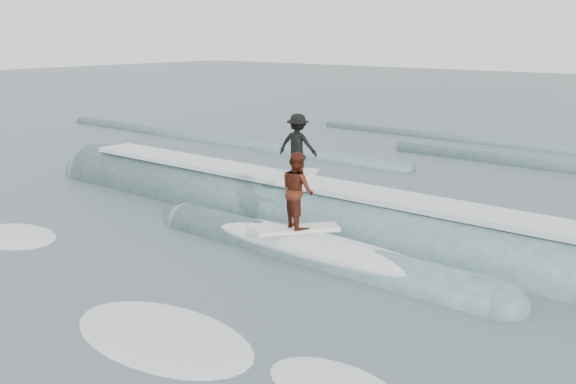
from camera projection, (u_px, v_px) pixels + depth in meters
The scene contains 6 objects.
ground at pixel (128, 290), 13.27m from camera, with size 160.00×160.00×0.00m, color #395054.
breaking_wave at pixel (311, 227), 17.49m from camera, with size 22.61×3.93×2.31m.
surfer_black at pixel (298, 147), 17.69m from camera, with size 1.23×2.07×1.81m.
surfer_red at pixel (298, 194), 15.11m from camera, with size 1.66×1.92×1.92m.
whitewater at pixel (98, 286), 13.49m from camera, with size 13.29×3.18×0.10m.
far_swells at pixel (459, 159), 27.04m from camera, with size 41.24×8.65×0.80m.
Camera 1 is at (10.43, -7.45, 5.19)m, focal length 40.00 mm.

